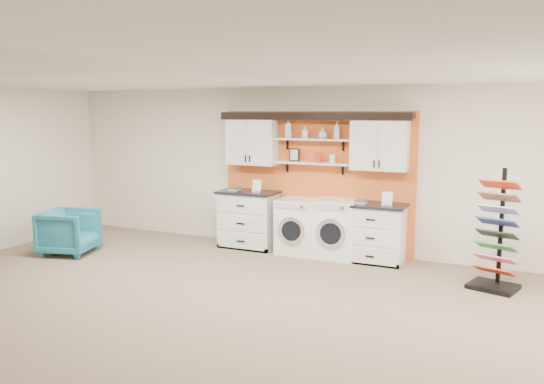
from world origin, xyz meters
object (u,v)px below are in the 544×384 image
at_px(sample_rack, 496,251).
at_px(dryer, 337,228).
at_px(washer, 299,226).
at_px(base_cabinet_right, 375,233).
at_px(base_cabinet_left, 249,219).
at_px(armchair, 69,232).

bearing_deg(sample_rack, dryer, -177.61).
relative_size(washer, sample_rack, 0.57).
xyz_separation_m(base_cabinet_right, sample_rack, (1.80, -0.64, 0.05)).
distance_m(base_cabinet_left, armchair, 3.05).
bearing_deg(armchair, base_cabinet_left, -72.37).
bearing_deg(dryer, base_cabinet_left, 179.88).
xyz_separation_m(dryer, armchair, (-4.20, -1.63, -0.11)).
bearing_deg(dryer, armchair, -158.76).
relative_size(dryer, armchair, 1.17).
xyz_separation_m(washer, dryer, (0.67, 0.00, 0.02)).
height_order(base_cabinet_left, armchair, base_cabinet_left).
distance_m(base_cabinet_left, dryer, 1.63).
distance_m(washer, sample_rack, 3.17).
height_order(dryer, armchair, dryer).
distance_m(base_cabinet_right, sample_rack, 1.91).
bearing_deg(base_cabinet_right, base_cabinet_left, -180.00).
distance_m(base_cabinet_right, washer, 1.31).
distance_m(base_cabinet_left, base_cabinet_right, 2.26).
relative_size(dryer, sample_rack, 0.59).
bearing_deg(washer, base_cabinet_right, 0.15).
relative_size(washer, armchair, 1.12).
xyz_separation_m(sample_rack, armchair, (-6.64, -1.00, -0.15)).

